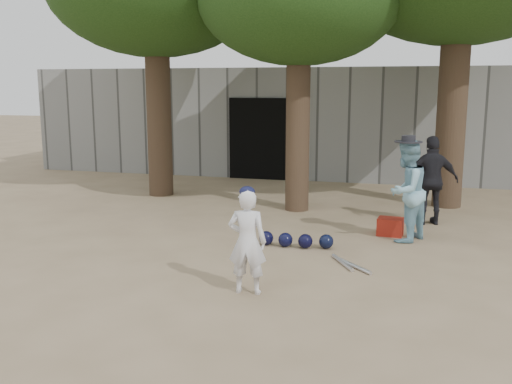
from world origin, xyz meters
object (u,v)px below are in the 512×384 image
(red_bag, at_px, (390,227))
(spectator_dark, at_px, (432,180))
(boy_player, at_px, (247,242))
(spectator_blue, at_px, (406,191))

(red_bag, bearing_deg, spectator_dark, 56.65)
(boy_player, height_order, spectator_dark, spectator_dark)
(boy_player, relative_size, spectator_blue, 0.78)
(spectator_blue, height_order, spectator_dark, spectator_blue)
(red_bag, bearing_deg, spectator_blue, -52.00)
(spectator_blue, distance_m, red_bag, 0.78)
(boy_player, bearing_deg, spectator_blue, -126.16)
(spectator_blue, distance_m, spectator_dark, 1.40)
(boy_player, distance_m, spectator_dark, 4.88)
(boy_player, height_order, spectator_blue, spectator_blue)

